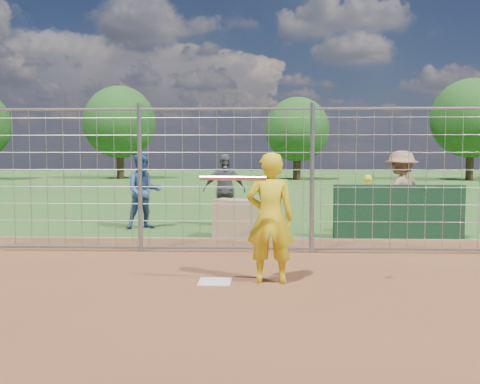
{
  "coord_description": "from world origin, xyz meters",
  "views": [
    {
      "loc": [
        0.61,
        -7.26,
        1.74
      ],
      "look_at": [
        0.3,
        0.8,
        1.15
      ],
      "focal_mm": 40.0,
      "sensor_mm": 36.0,
      "label": 1
    }
  ],
  "objects_px": {
    "bystander_b": "(224,190)",
    "equipment_bin": "(235,219)",
    "bystander_c": "(401,194)",
    "bystander_a": "(144,191)",
    "batter": "(270,218)"
  },
  "relations": [
    {
      "from": "bystander_b",
      "to": "equipment_bin",
      "type": "relative_size",
      "value": 2.16
    },
    {
      "from": "bystander_b",
      "to": "bystander_c",
      "type": "bearing_deg",
      "value": -28.29
    },
    {
      "from": "bystander_a",
      "to": "batter",
      "type": "bearing_deg",
      "value": -81.34
    },
    {
      "from": "bystander_b",
      "to": "equipment_bin",
      "type": "bearing_deg",
      "value": -87.45
    },
    {
      "from": "bystander_b",
      "to": "bystander_c",
      "type": "relative_size",
      "value": 0.96
    },
    {
      "from": "bystander_b",
      "to": "equipment_bin",
      "type": "distance_m",
      "value": 1.88
    },
    {
      "from": "batter",
      "to": "bystander_a",
      "type": "xyz_separation_m",
      "value": [
        -2.81,
        5.06,
        -0.01
      ]
    },
    {
      "from": "batter",
      "to": "bystander_c",
      "type": "distance_m",
      "value": 5.01
    },
    {
      "from": "batter",
      "to": "equipment_bin",
      "type": "bearing_deg",
      "value": -79.08
    },
    {
      "from": "bystander_a",
      "to": "bystander_b",
      "type": "bearing_deg",
      "value": -5.93
    },
    {
      "from": "bystander_c",
      "to": "bystander_a",
      "type": "bearing_deg",
      "value": -41.32
    },
    {
      "from": "bystander_a",
      "to": "equipment_bin",
      "type": "relative_size",
      "value": 2.16
    },
    {
      "from": "batter",
      "to": "bystander_c",
      "type": "xyz_separation_m",
      "value": [
        2.8,
        4.16,
        0.02
      ]
    },
    {
      "from": "batter",
      "to": "equipment_bin",
      "type": "height_order",
      "value": "batter"
    },
    {
      "from": "bystander_a",
      "to": "bystander_c",
      "type": "relative_size",
      "value": 0.97
    }
  ]
}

